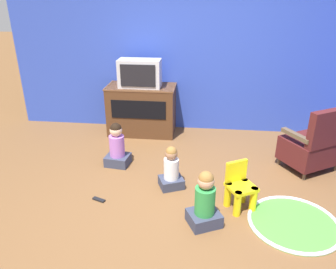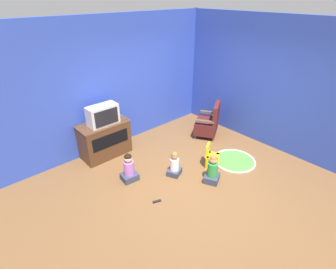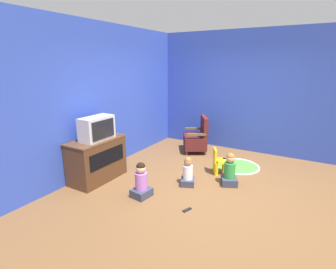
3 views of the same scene
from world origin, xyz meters
name	(u,v)px [view 1 (image 1 of 3)]	position (x,y,z in m)	size (l,w,h in m)	color
ground_plane	(190,204)	(0.00, 0.00, 0.00)	(30.00, 30.00, 0.00)	brown
wall_back	(178,40)	(-0.35, 2.22, 1.43)	(5.31, 0.12, 2.86)	#2D47B2
tv_cabinet	(142,109)	(-0.88, 1.88, 0.40)	(1.06, 0.54, 0.78)	#4C2D19
television	(140,73)	(-0.88, 1.82, 0.99)	(0.63, 0.31, 0.42)	#B7B7BC
black_armchair	(313,145)	(1.49, 0.94, 0.34)	(0.81, 0.77, 0.87)	brown
yellow_kid_chair	(240,190)	(0.51, 0.01, 0.21)	(0.36, 0.36, 0.51)	yellow
play_mat	(294,223)	(1.04, -0.21, 0.01)	(0.90, 0.90, 0.04)	green
child_watching_left	(171,170)	(-0.24, 0.32, 0.23)	(0.34, 0.32, 0.52)	#33384C
child_watching_center	(117,147)	(-1.01, 0.78, 0.26)	(0.33, 0.30, 0.59)	#33384C
child_watching_right	(205,202)	(0.15, -0.31, 0.26)	(0.39, 0.37, 0.59)	#33384C
remote_control	(99,200)	(-1.01, -0.05, 0.01)	(0.16, 0.09, 0.02)	black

